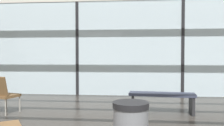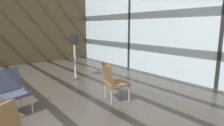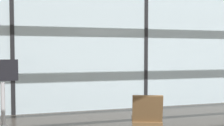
% 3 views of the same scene
% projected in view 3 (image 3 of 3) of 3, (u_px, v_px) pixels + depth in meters
% --- Properties ---
extents(glass_curtain_wall, '(14.00, 0.08, 3.15)m').
position_uv_depth(glass_curtain_wall, '(145.00, 51.00, 6.97)').
color(glass_curtain_wall, silver).
rests_on(glass_curtain_wall, ground).
extents(window_mullion_0, '(0.10, 0.12, 3.15)m').
position_uv_depth(window_mullion_0, '(13.00, 51.00, 6.11)').
color(window_mullion_0, black).
rests_on(window_mullion_0, ground).
extents(window_mullion_1, '(0.10, 0.12, 3.15)m').
position_uv_depth(window_mullion_1, '(145.00, 51.00, 6.97)').
color(window_mullion_1, black).
rests_on(window_mullion_1, ground).
extents(parked_airplane, '(14.21, 4.24, 4.24)m').
position_uv_depth(parked_airplane, '(104.00, 41.00, 13.11)').
color(parked_airplane, silver).
rests_on(parked_airplane, ground).
extents(lounge_chair_4, '(0.61, 0.64, 0.87)m').
position_uv_depth(lounge_chair_4, '(147.00, 116.00, 4.08)').
color(lounge_chair_4, brown).
rests_on(lounge_chair_4, ground).
extents(info_sign, '(0.44, 0.32, 1.44)m').
position_uv_depth(info_sign, '(3.00, 110.00, 3.71)').
color(info_sign, '#333333').
rests_on(info_sign, ground).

